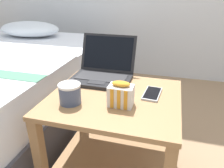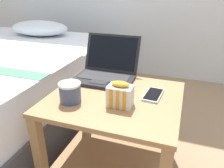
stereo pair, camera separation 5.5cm
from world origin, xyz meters
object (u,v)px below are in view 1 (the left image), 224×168
Objects in this scene: snack_bag at (121,95)px; cell_phone at (152,94)px; laptop at (103,70)px; mug_front_left at (70,92)px.

snack_bag reaches higher than cell_phone.
snack_bag is (0.17, -0.27, 0.01)m from laptop.
cell_phone is (0.34, 0.18, -0.05)m from mug_front_left.
mug_front_left is 0.88× the size of cell_phone.
snack_bag reaches higher than mug_front_left.
snack_bag is 0.19m from cell_phone.
mug_front_left is at bearing -99.64° from laptop.
laptop is 2.08× the size of cell_phone.
laptop is 0.32m from snack_bag.
snack_bag is at bearing -58.55° from laptop.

